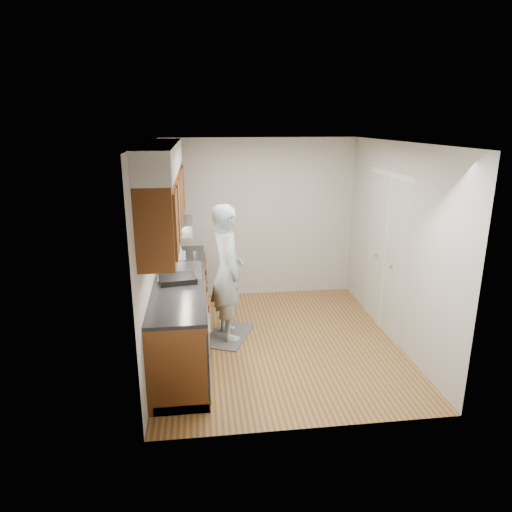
{
  "coord_description": "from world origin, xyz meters",
  "views": [
    {
      "loc": [
        -0.94,
        -5.25,
        2.73
      ],
      "look_at": [
        -0.25,
        0.25,
        1.09
      ],
      "focal_mm": 32.0,
      "sensor_mm": 36.0,
      "label": 1
    }
  ],
  "objects_px": {
    "soap_bottle_a": "(178,251)",
    "soap_bottle_b": "(181,253)",
    "person": "(227,263)",
    "steel_can": "(195,255)",
    "dish_rack": "(178,279)"
  },
  "relations": [
    {
      "from": "soap_bottle_a",
      "to": "soap_bottle_b",
      "type": "height_order",
      "value": "soap_bottle_a"
    },
    {
      "from": "person",
      "to": "soap_bottle_a",
      "type": "relative_size",
      "value": 7.59
    },
    {
      "from": "person",
      "to": "soap_bottle_a",
      "type": "xyz_separation_m",
      "value": [
        -0.62,
        0.41,
        0.06
      ]
    },
    {
      "from": "person",
      "to": "steel_can",
      "type": "xyz_separation_m",
      "value": [
        -0.41,
        0.47,
        -0.01
      ]
    },
    {
      "from": "person",
      "to": "soap_bottle_b",
      "type": "xyz_separation_m",
      "value": [
        -0.59,
        0.43,
        0.03
      ]
    },
    {
      "from": "person",
      "to": "soap_bottle_b",
      "type": "distance_m",
      "value": 0.73
    },
    {
      "from": "person",
      "to": "dish_rack",
      "type": "distance_m",
      "value": 0.73
    },
    {
      "from": "soap_bottle_b",
      "to": "steel_can",
      "type": "bearing_deg",
      "value": 11.83
    },
    {
      "from": "soap_bottle_a",
      "to": "steel_can",
      "type": "xyz_separation_m",
      "value": [
        0.21,
        0.06,
        -0.07
      ]
    },
    {
      "from": "dish_rack",
      "to": "soap_bottle_a",
      "type": "bearing_deg",
      "value": 82.0
    },
    {
      "from": "soap_bottle_a",
      "to": "dish_rack",
      "type": "relative_size",
      "value": 0.63
    },
    {
      "from": "person",
      "to": "soap_bottle_b",
      "type": "relative_size",
      "value": 10.13
    },
    {
      "from": "person",
      "to": "soap_bottle_b",
      "type": "bearing_deg",
      "value": 42.41
    },
    {
      "from": "person",
      "to": "soap_bottle_a",
      "type": "height_order",
      "value": "person"
    },
    {
      "from": "person",
      "to": "dish_rack",
      "type": "xyz_separation_m",
      "value": [
        -0.61,
        -0.41,
        -0.04
      ]
    }
  ]
}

